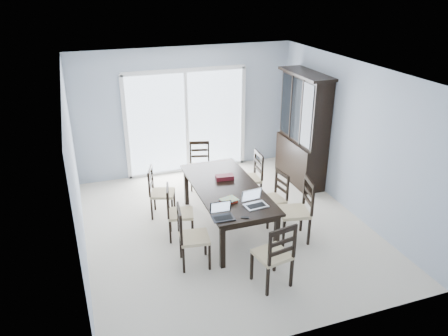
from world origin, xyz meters
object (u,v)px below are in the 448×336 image
Objects in this scene: laptop_silver at (256,203)px; chair_left_mid at (175,207)px; chair_left_far at (157,187)px; dining_table at (227,191)px; chair_end_near at (277,249)px; game_box at (225,177)px; laptop_dark at (223,215)px; hot_tub at (162,136)px; china_hutch at (303,130)px; chair_right_far at (253,172)px; cell_phone at (245,217)px; chair_left_near at (188,230)px; chair_right_mid at (276,192)px; chair_end_far at (200,160)px.

chair_left_mid is at bearing 139.14° from laptop_silver.
dining_table is at bearing 70.25° from chair_left_far.
game_box is at bearing 81.59° from chair_end_near.
hot_tub is (0.04, 4.40, -0.34)m from laptop_dark.
game_box is at bearing -82.89° from hot_tub.
laptop_dark reaches higher than hot_tub.
chair_left_far is (-3.01, -0.46, -0.53)m from china_hutch.
cell_phone is at bearing 156.21° from chair_right_far.
chair_end_near is at bearing 55.66° from chair_left_near.
dining_table is 2.16× the size of chair_right_mid.
chair_right_mid is (1.72, -0.05, -0.01)m from chair_left_mid.
chair_left_near is 1.04× the size of chair_end_far.
chair_left_far is 0.91× the size of chair_end_near.
game_box is at bearing 111.48° from cell_phone.
laptop_dark is (0.48, -0.91, 0.26)m from chair_left_mid.
chair_right_mid is 2.89× the size of laptop_silver.
chair_left_mid is at bearing -163.07° from game_box.
hot_tub is (0.64, 2.70, -0.08)m from chair_left_far.
dining_table is at bearing 83.88° from chair_end_near.
chair_left_near reaches higher than laptop_dark.
chair_left_far is 1.94m from laptop_silver.
hot_tub is (-0.38, 1.81, -0.09)m from chair_end_far.
cell_phone is (0.78, -1.00, 0.21)m from chair_left_mid.
dining_table is at bearing -148.29° from china_hutch.
laptop_silver is (0.19, -0.74, 0.13)m from dining_table.
laptop_dark is (-0.48, 0.73, 0.20)m from chair_end_near.
laptop_silver is at bearing 99.50° from chair_left_near.
game_box is (0.02, -1.40, 0.24)m from chair_end_far.
chair_end_near is 1.93m from game_box.
dining_table is 1.27m from chair_left_far.
chair_end_near is at bearing -53.59° from laptop_dark.
chair_left_near is at bearing 13.26° from chair_left_mid.
chair_left_mid is 0.95× the size of chair_right_far.
chair_left_mid is at bearing 27.67° from chair_left_far.
laptop_silver is (-0.59, -1.50, 0.23)m from chair_right_far.
laptop_silver is at bearing -82.85° from game_box.
chair_left_far is 2.01m from cell_phone.
game_box is (1.04, -0.51, 0.24)m from chair_left_far.
laptop_silver is at bearing 127.81° from chair_right_mid.
game_box is (-0.05, 1.92, 0.19)m from chair_end_near.
china_hutch reaches higher than laptop_dark.
laptop_dark is at bearing -112.61° from dining_table.
china_hutch is at bearing 41.47° from laptop_silver.
china_hutch is at bearing 74.82° from cell_phone.
hot_tub is at bearing -174.51° from chair_left_far.
china_hutch is 1.43m from chair_right_far.
chair_left_far is at bearing 91.33° from chair_right_far.
chair_end_near is at bearing 146.95° from chair_right_mid.
chair_left_near is at bearing 128.20° from chair_end_near.
chair_right_mid is 1.35m from cell_phone.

